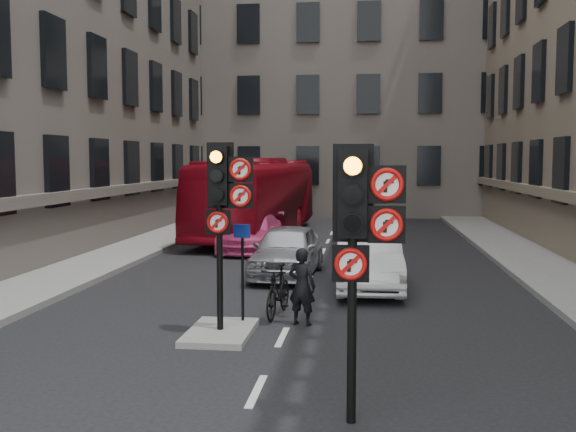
% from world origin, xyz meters
% --- Properties ---
extents(pavement_left, '(3.00, 50.00, 0.16)m').
position_xyz_m(pavement_left, '(-7.20, 12.00, 0.08)').
color(pavement_left, gray).
rests_on(pavement_left, ground).
extents(pavement_right, '(3.00, 50.00, 0.16)m').
position_xyz_m(pavement_right, '(7.20, 12.00, 0.08)').
color(pavement_right, gray).
rests_on(pavement_right, ground).
extents(centre_island, '(1.20, 2.00, 0.12)m').
position_xyz_m(centre_island, '(-1.20, 5.00, 0.06)').
color(centre_island, gray).
rests_on(centre_island, ground).
extents(building_far, '(30.00, 14.00, 20.00)m').
position_xyz_m(building_far, '(0.00, 38.00, 10.00)').
color(building_far, '#6B625A').
rests_on(building_far, ground).
extents(signal_near, '(0.91, 0.40, 3.58)m').
position_xyz_m(signal_near, '(1.49, 0.99, 2.58)').
color(signal_near, black).
rests_on(signal_near, ground).
extents(signal_far, '(0.91, 0.40, 3.58)m').
position_xyz_m(signal_far, '(-1.11, 4.99, 2.70)').
color(signal_far, black).
rests_on(signal_far, centre_island).
extents(car_silver, '(1.98, 4.46, 1.49)m').
position_xyz_m(car_silver, '(-0.69, 11.63, 0.75)').
color(car_silver, '#A6A9AE').
rests_on(car_silver, ground).
extents(car_white, '(1.76, 4.69, 1.53)m').
position_xyz_m(car_white, '(1.63, 10.06, 0.76)').
color(car_white, silver).
rests_on(car_white, ground).
extents(car_pink, '(2.12, 4.70, 1.34)m').
position_xyz_m(car_pink, '(-2.61, 16.84, 0.67)').
color(car_pink, '#D53E7C').
rests_on(car_pink, ground).
extents(bus_red, '(3.86, 12.46, 3.42)m').
position_xyz_m(bus_red, '(-3.16, 21.36, 1.71)').
color(bus_red, maroon).
rests_on(bus_red, ground).
extents(motorcycle, '(0.74, 1.90, 1.11)m').
position_xyz_m(motorcycle, '(-0.30, 6.69, 0.56)').
color(motorcycle, black).
rests_on(motorcycle, ground).
extents(motorcyclist, '(0.66, 0.53, 1.59)m').
position_xyz_m(motorcyclist, '(0.28, 6.00, 0.80)').
color(motorcyclist, black).
rests_on(motorcyclist, ground).
extents(info_sign, '(0.34, 0.11, 1.96)m').
position_xyz_m(info_sign, '(-0.90, 5.73, 1.39)').
color(info_sign, black).
rests_on(info_sign, centre_island).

